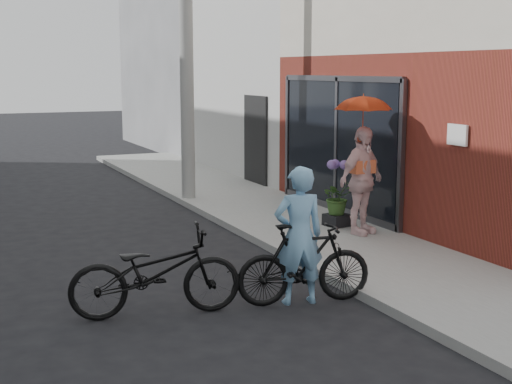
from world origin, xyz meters
TOP-DOWN VIEW (x-y plane):
  - ground at (0.00, 0.00)m, footprint 80.00×80.00m
  - sidewalk at (2.10, 2.00)m, footprint 2.20×24.00m
  - curb at (0.94, 2.00)m, footprint 0.12×24.00m
  - plaster_building at (7.20, 9.00)m, footprint 8.00×6.00m
  - east_building_far at (7.20, 16.00)m, footprint 8.00×8.00m
  - utility_pole at (1.10, 6.00)m, footprint 0.28×0.28m
  - officer at (0.16, -0.65)m, footprint 0.66×0.49m
  - bike_left at (-1.50, -0.38)m, footprint 2.00×0.99m
  - bike_right at (0.22, -0.70)m, footprint 1.68×0.76m
  - kimono_woman at (2.53, 1.68)m, footprint 1.10×0.76m
  - parasol at (2.53, 1.68)m, footprint 0.87×0.87m
  - planter at (2.50, 2.36)m, footprint 0.43×0.43m
  - potted_plant at (2.50, 2.36)m, footprint 0.54×0.47m

SIDE VIEW (x-z plane):
  - ground at x=0.00m, z-range 0.00..0.00m
  - sidewalk at x=2.10m, z-range 0.00..0.12m
  - curb at x=0.94m, z-range 0.00..0.12m
  - planter at x=2.50m, z-range 0.12..0.32m
  - bike_right at x=0.22m, z-range 0.00..0.97m
  - bike_left at x=-1.50m, z-range 0.00..1.01m
  - potted_plant at x=2.50m, z-range 0.32..0.92m
  - officer at x=0.16m, z-range 0.00..1.64m
  - kimono_woman at x=2.53m, z-range 0.12..1.86m
  - parasol at x=2.53m, z-range 1.86..2.62m
  - plaster_building at x=7.20m, z-range 0.00..7.00m
  - east_building_far at x=7.20m, z-range 0.00..7.00m
  - utility_pole at x=1.10m, z-range 0.00..7.00m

